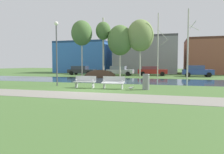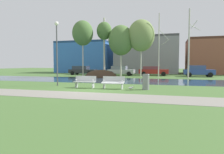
% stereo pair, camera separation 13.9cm
% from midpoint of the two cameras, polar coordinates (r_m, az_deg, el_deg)
% --- Properties ---
extents(ground_plane, '(120.00, 120.00, 0.00)m').
position_cam_midpoint_polar(ground_plane, '(23.24, 3.94, -0.68)').
color(ground_plane, '#476B33').
extents(paved_path_strip, '(60.00, 2.49, 0.01)m').
position_cam_midpoint_polar(paved_path_strip, '(11.52, -9.23, -5.06)').
color(paved_path_strip, gray).
rests_on(paved_path_strip, ground).
extents(river_band, '(80.00, 7.24, 0.01)m').
position_cam_midpoint_polar(river_band, '(21.64, 3.02, -0.98)').
color(river_band, '#2D475B').
rests_on(river_band, ground).
extents(soil_mound, '(4.34, 3.52, 1.97)m').
position_cam_midpoint_polar(soil_mound, '(27.21, -3.04, -0.05)').
color(soil_mound, '#423021').
rests_on(soil_mound, ground).
extents(bench_left, '(1.61, 0.59, 0.87)m').
position_cam_midpoint_polar(bench_left, '(15.02, -7.36, -1.24)').
color(bench_left, '#B2B5B7').
rests_on(bench_left, ground).
extents(bench_right, '(1.61, 0.59, 0.87)m').
position_cam_midpoint_polar(bench_right, '(14.30, 0.60, -1.45)').
color(bench_right, '#B2B5B7').
rests_on(bench_right, ground).
extents(trash_bin, '(0.49, 0.49, 1.06)m').
position_cam_midpoint_polar(trash_bin, '(14.02, 9.74, -1.29)').
color(trash_bin, gray).
rests_on(trash_bin, ground).
extents(seagull, '(0.40, 0.15, 0.25)m').
position_cam_midpoint_polar(seagull, '(13.85, 5.58, -3.05)').
color(seagull, white).
rests_on(seagull, ground).
extents(streetlamp, '(0.32, 0.32, 5.13)m').
position_cam_midpoint_polar(streetlamp, '(17.03, -14.98, 9.25)').
color(streetlamp, '#4C4C51').
rests_on(streetlamp, ground).
extents(birch_far_left, '(2.86, 2.86, 7.73)m').
position_cam_midpoint_polar(birch_far_left, '(28.89, -8.08, 12.06)').
color(birch_far_left, beige).
rests_on(birch_far_left, ground).
extents(birch_left, '(2.11, 2.11, 8.24)m').
position_cam_midpoint_polar(birch_left, '(29.34, -2.07, 12.60)').
color(birch_left, beige).
rests_on(birch_left, ground).
extents(birch_center_left, '(3.44, 3.44, 7.09)m').
position_cam_midpoint_polar(birch_center_left, '(28.40, 2.66, 10.23)').
color(birch_center_left, beige).
rests_on(birch_center_left, ground).
extents(birch_center, '(3.55, 3.55, 7.72)m').
position_cam_midpoint_polar(birch_center, '(28.17, 8.31, 11.42)').
color(birch_center, beige).
rests_on(birch_center, ground).
extents(birch_center_right, '(1.39, 2.52, 8.36)m').
position_cam_midpoint_polar(birch_center_right, '(27.56, 13.22, 8.70)').
color(birch_center_right, beige).
rests_on(birch_center_right, ground).
extents(birch_right, '(1.31, 2.11, 8.35)m').
position_cam_midpoint_polar(birch_right, '(26.45, 20.95, 8.87)').
color(birch_right, beige).
rests_on(birch_right, ground).
extents(parked_van_nearest_dark, '(4.46, 2.13, 1.44)m').
position_cam_midpoint_polar(parked_van_nearest_dark, '(33.69, -8.19, 1.92)').
color(parked_van_nearest_dark, '#282B30').
rests_on(parked_van_nearest_dark, ground).
extents(parked_sedan_second_silver, '(4.10, 2.15, 1.46)m').
position_cam_midpoint_polar(parked_sedan_second_silver, '(31.40, 2.59, 1.85)').
color(parked_sedan_second_silver, '#B2B5BC').
rests_on(parked_sedan_second_silver, ground).
extents(parked_hatch_third_red, '(4.38, 2.19, 1.42)m').
position_cam_midpoint_polar(parked_hatch_third_red, '(31.49, 11.60, 1.76)').
color(parked_hatch_third_red, maroon).
rests_on(parked_hatch_third_red, ground).
extents(parked_wagon_fourth_blue, '(4.04, 2.02, 1.58)m').
position_cam_midpoint_polar(parked_wagon_fourth_blue, '(30.57, 23.08, 1.60)').
color(parked_wagon_fourth_blue, '#2D4793').
rests_on(parked_wagon_fourth_blue, ground).
extents(building_blue_store, '(10.62, 7.17, 6.33)m').
position_cam_midpoint_polar(building_blue_store, '(43.13, -7.41, 5.48)').
color(building_blue_store, '#3870C6').
rests_on(building_blue_store, ground).
extents(building_grey_warehouse, '(11.74, 8.54, 7.03)m').
position_cam_midpoint_polar(building_grey_warehouse, '(41.38, 9.96, 6.02)').
color(building_grey_warehouse, gray).
rests_on(building_grey_warehouse, ground).
extents(building_brick_low, '(10.83, 9.02, 6.29)m').
position_cam_midpoint_polar(building_brick_low, '(41.82, 27.74, 5.13)').
color(building_brick_low, brown).
rests_on(building_brick_low, ground).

